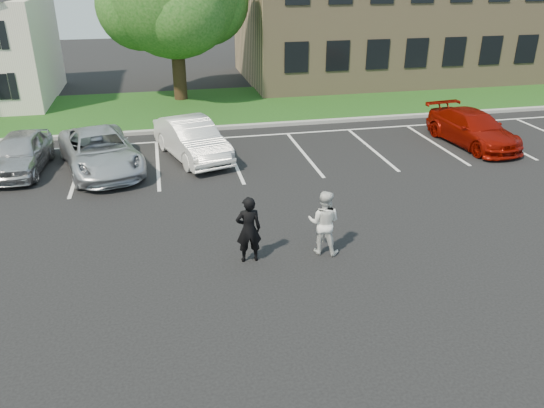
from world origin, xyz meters
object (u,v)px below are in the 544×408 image
object	(u,v)px
office_building	(418,8)
man_black_suit	(249,229)
car_white_sedan	(192,139)
car_silver_west	(21,153)
car_red_compact	(473,129)
man_white_shirt	(324,222)
car_silver_minivan	(100,151)

from	to	relation	value
office_building	man_black_suit	size ratio (longest dim) A/B	12.97
office_building	car_white_sedan	world-z (taller)	office_building
office_building	car_silver_west	distance (m)	25.69
car_red_compact	car_white_sedan	bearing A→B (deg)	169.69
man_black_suit	car_silver_west	bearing A→B (deg)	-49.21
car_silver_west	car_red_compact	world-z (taller)	car_silver_west
man_white_shirt	car_white_sedan	size ratio (longest dim) A/B	0.38
office_building	car_white_sedan	distance (m)	20.83
man_black_suit	car_red_compact	bearing A→B (deg)	-145.61
office_building	man_white_shirt	bearing A→B (deg)	-120.72
office_building	car_red_compact	size ratio (longest dim) A/B	4.84
car_silver_west	man_white_shirt	bearing A→B (deg)	-38.42
car_silver_west	car_red_compact	bearing A→B (deg)	1.40
office_building	man_black_suit	xyz separation A→B (m)	(-14.70, -21.51, -3.29)
man_white_shirt	car_silver_west	world-z (taller)	man_white_shirt
car_silver_minivan	car_white_sedan	world-z (taller)	car_white_sedan
car_silver_minivan	car_white_sedan	xyz separation A→B (m)	(3.28, 0.61, 0.03)
office_building	man_black_suit	bearing A→B (deg)	-124.35
office_building	car_silver_west	world-z (taller)	office_building
car_white_sedan	man_black_suit	bearing A→B (deg)	-101.76
car_red_compact	office_building	bearing A→B (deg)	67.26
car_silver_west	car_white_sedan	world-z (taller)	car_white_sedan
man_white_shirt	car_red_compact	size ratio (longest dim) A/B	0.37
man_white_shirt	car_silver_minivan	world-z (taller)	man_white_shirt
car_red_compact	car_silver_minivan	bearing A→B (deg)	172.99
man_black_suit	car_silver_minivan	distance (m)	8.41
man_white_shirt	car_silver_minivan	bearing A→B (deg)	-24.27
man_white_shirt	car_red_compact	xyz separation A→B (m)	(8.55, 7.18, -0.18)
man_white_shirt	car_silver_west	bearing A→B (deg)	-15.29
car_red_compact	man_black_suit	bearing A→B (deg)	-151.84
man_black_suit	man_white_shirt	distance (m)	1.92
man_white_shirt	car_silver_west	xyz separation A→B (m)	(-8.71, 7.84, -0.16)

